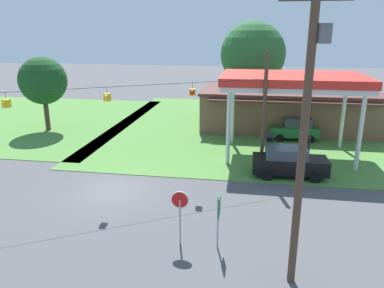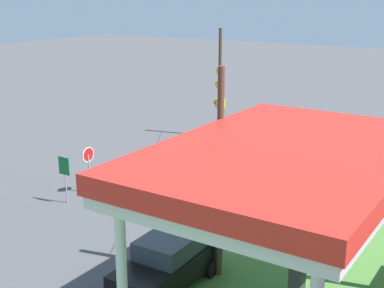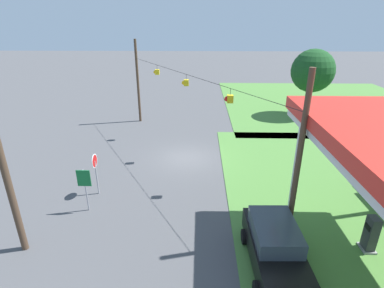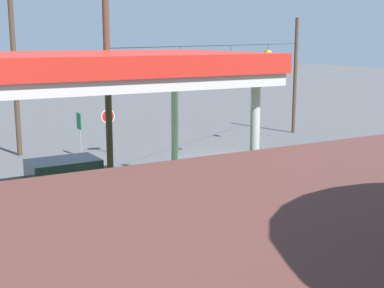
# 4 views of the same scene
# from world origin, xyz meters

# --- Properties ---
(ground_plane) EXTENTS (160.00, 160.00, 0.00)m
(ground_plane) POSITION_xyz_m (0.00, 0.00, 0.00)
(ground_plane) COLOR #4C4C4F
(grass_verge_opposite_corner) EXTENTS (24.00, 24.00, 0.04)m
(grass_verge_opposite_corner) POSITION_xyz_m (-16.00, 16.00, 0.02)
(grass_verge_opposite_corner) COLOR #4C7F38
(grass_verge_opposite_corner) RESTS_ON ground
(fuel_pump_near) EXTENTS (0.71, 0.56, 1.69)m
(fuel_pump_near) POSITION_xyz_m (9.21, 8.32, 0.80)
(fuel_pump_near) COLOR gray
(fuel_pump_near) RESTS_ON ground
(car_at_pumps_front) EXTENTS (4.71, 2.19, 1.94)m
(car_at_pumps_front) POSITION_xyz_m (10.25, 3.95, 0.99)
(car_at_pumps_front) COLOR black
(car_at_pumps_front) RESTS_ON ground
(stop_sign_roadside) EXTENTS (0.80, 0.08, 2.50)m
(stop_sign_roadside) POSITION_xyz_m (4.94, -4.92, 1.81)
(stop_sign_roadside) COLOR #99999E
(stop_sign_roadside) RESTS_ON ground
(route_sign) EXTENTS (0.10, 0.70, 2.40)m
(route_sign) POSITION_xyz_m (6.61, -4.94, 1.71)
(route_sign) COLOR gray
(route_sign) RESTS_ON ground
(signal_span_gantry) EXTENTS (17.38, 10.24, 7.77)m
(signal_span_gantry) POSITION_xyz_m (-0.00, -0.01, 4.19)
(signal_span_gantry) COLOR #4C3828
(signal_span_gantry) RESTS_ON ground
(tree_west_verge) EXTENTS (4.27, 4.27, 6.76)m
(tree_west_verge) POSITION_xyz_m (-10.98, 12.20, 4.60)
(tree_west_verge) COLOR #4C3828
(tree_west_verge) RESTS_ON ground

